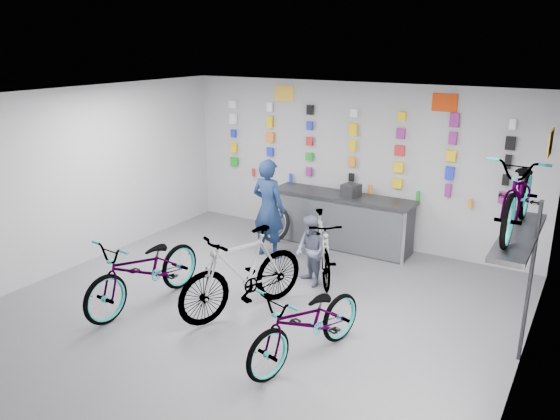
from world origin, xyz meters
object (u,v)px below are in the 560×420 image
Objects in this scene: customer at (310,251)px; bike_right at (307,323)px; counter at (341,221)px; bike_service at (322,246)px; clerk at (269,208)px; bike_left at (145,270)px; bike_center at (243,272)px.

bike_right is at bearing -28.71° from customer.
counter is 1.53× the size of bike_service.
counter is 1.52× the size of clerk.
customer is at bearing -128.50° from bike_service.
customer is at bearing 51.17° from bike_left.
bike_right is 3.42m from clerk.
bike_left is 1.44m from bike_center.
bike_service reaches higher than counter.
bike_center is 1.49m from bike_right.
bike_right is at bearing -2.38° from bike_center.
counter is at bearing 110.31° from bike_center.
bike_service is at bearing 55.56° from bike_left.
bike_left is at bearing 82.49° from clerk.
clerk is (-2.18, 2.60, 0.39)m from bike_right.
clerk is at bearing 129.43° from bike_service.
clerk is (-0.82, 1.99, 0.27)m from bike_center.
bike_left is 1.18× the size of clerk.
clerk is (-1.23, 0.35, 0.35)m from bike_service.
counter is 1.33× the size of bike_center.
bike_right is (2.69, -0.07, -0.05)m from bike_left.
clerk reaches higher than bike_right.
bike_left is at bearing -166.73° from bike_right.
clerk is (0.51, 2.54, 0.34)m from bike_left.
clerk is (-0.91, -1.10, 0.40)m from counter.
clerk is at bearing -129.48° from counter.
clerk is 1.57× the size of customer.
bike_left is at bearing -111.32° from counter.
bike_center is at bearing 26.23° from bike_left.
customer is (0.38, 1.30, -0.05)m from bike_center.
bike_service is at bearing 98.00° from bike_center.
clerk is at bearing 82.65° from bike_left.
bike_left is 1.18× the size of bike_service.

